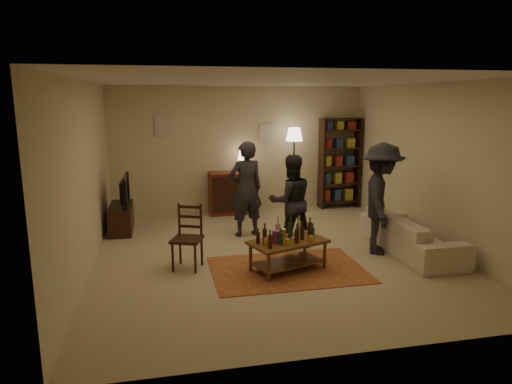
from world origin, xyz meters
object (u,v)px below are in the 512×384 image
object	(u,v)px
bookshelf	(339,162)
person_right	(291,201)
floor_lamp	(294,140)
tv_stand	(121,211)
sofa	(411,234)
coffee_table	(288,244)
dining_chair	(188,234)
person_left	(246,189)
person_by_sofa	(381,199)
dresser	(233,192)

from	to	relation	value
bookshelf	person_right	distance (m)	3.10
bookshelf	floor_lamp	size ratio (longest dim) A/B	1.10
tv_stand	sofa	xyz separation A→B (m)	(4.64, -2.20, -0.08)
bookshelf	floor_lamp	bearing A→B (deg)	-171.01
bookshelf	person_right	size ratio (longest dim) A/B	1.30
coffee_table	floor_lamp	xyz separation A→B (m)	(1.08, 3.34, 1.16)
coffee_table	dining_chair	distance (m)	1.45
floor_lamp	coffee_table	bearing A→B (deg)	-107.98
person_left	person_by_sofa	xyz separation A→B (m)	(1.92, -1.37, 0.03)
dining_chair	person_left	distance (m)	1.82
dresser	tv_stand	bearing A→B (deg)	-157.93
coffee_table	sofa	xyz separation A→B (m)	(2.16, 0.34, -0.10)
bookshelf	person_left	size ratio (longest dim) A/B	1.18
person_left	person_right	bearing A→B (deg)	117.68
dresser	floor_lamp	world-z (taller)	floor_lamp
bookshelf	sofa	bearing A→B (deg)	-90.82
bookshelf	person_by_sofa	bearing A→B (deg)	-100.08
dresser	person_right	world-z (taller)	person_right
dining_chair	tv_stand	xyz separation A→B (m)	(-1.10, 2.11, -0.11)
tv_stand	person_by_sofa	size ratio (longest dim) A/B	0.60
dining_chair	dresser	world-z (taller)	dresser
dining_chair	person_left	bearing A→B (deg)	72.40
coffee_table	person_left	xyz separation A→B (m)	(-0.26, 1.82, 0.46)
sofa	person_right	xyz separation A→B (m)	(-1.81, 0.71, 0.47)
tv_stand	bookshelf	xyz separation A→B (m)	(4.69, 0.98, 0.65)
dresser	sofa	xyz separation A→B (m)	(2.39, -3.11, -0.17)
dresser	bookshelf	size ratio (longest dim) A/B	0.67
tv_stand	person_left	distance (m)	2.39
dining_chair	tv_stand	bearing A→B (deg)	138.92
dining_chair	floor_lamp	world-z (taller)	floor_lamp
dining_chair	tv_stand	size ratio (longest dim) A/B	0.90
coffee_table	person_by_sofa	bearing A→B (deg)	15.10
floor_lamp	tv_stand	bearing A→B (deg)	-167.33
sofa	dresser	bearing A→B (deg)	37.54
bookshelf	dining_chair	bearing A→B (deg)	-139.26
dining_chair	dresser	distance (m)	3.24
dining_chair	floor_lamp	size ratio (longest dim) A/B	0.52
dining_chair	person_right	world-z (taller)	person_right
person_right	bookshelf	bearing A→B (deg)	-128.95
coffee_table	person_left	size ratio (longest dim) A/B	0.72
person_left	person_by_sofa	bearing A→B (deg)	133.73
person_left	person_right	size ratio (longest dim) A/B	1.11
person_left	person_right	distance (m)	0.98
sofa	person_right	size ratio (longest dim) A/B	1.35
person_by_sofa	floor_lamp	bearing A→B (deg)	36.14
bookshelf	person_right	world-z (taller)	bookshelf
tv_stand	bookshelf	world-z (taller)	bookshelf
person_left	person_right	world-z (taller)	person_left
person_left	person_by_sofa	distance (m)	2.36
dresser	person_right	distance (m)	2.49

